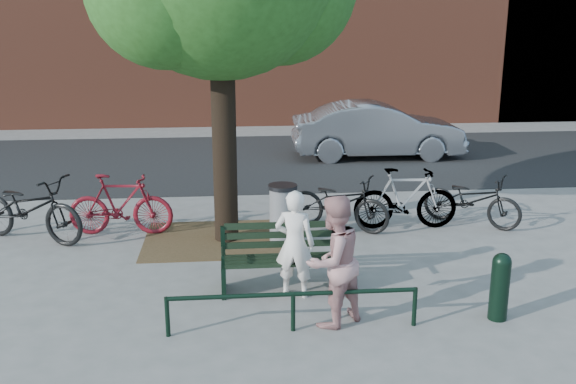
{
  "coord_description": "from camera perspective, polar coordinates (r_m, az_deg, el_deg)",
  "views": [
    {
      "loc": [
        -0.72,
        -8.24,
        3.68
      ],
      "look_at": [
        0.14,
        1.0,
        1.15
      ],
      "focal_mm": 40.0,
      "sensor_mm": 36.0,
      "label": 1
    }
  ],
  "objects": [
    {
      "name": "road",
      "position": [
        17.16,
        -2.79,
        2.88
      ],
      "size": [
        40.0,
        7.0,
        0.01
      ],
      "primitive_type": "cube",
      "color": "black",
      "rests_on": "ground"
    },
    {
      "name": "litter_bin",
      "position": [
        10.76,
        -0.47,
        -1.91
      ],
      "size": [
        0.49,
        0.49,
        1.0
      ],
      "color": "gray",
      "rests_on": "ground"
    },
    {
      "name": "bollard",
      "position": [
        8.49,
        18.33,
        -7.78
      ],
      "size": [
        0.24,
        0.24,
        0.88
      ],
      "color": "black",
      "rests_on": "ground"
    },
    {
      "name": "person_left",
      "position": [
        8.63,
        0.6,
        -4.63
      ],
      "size": [
        0.63,
        0.51,
        1.49
      ],
      "primitive_type": "imported",
      "rotation": [
        0.0,
        0.0,
        2.82
      ],
      "color": "silver",
      "rests_on": "ground"
    },
    {
      "name": "dirt_pit",
      "position": [
        11.07,
        -6.49,
        -4.2
      ],
      "size": [
        2.4,
        2.0,
        0.02
      ],
      "primitive_type": "cube",
      "color": "brown",
      "rests_on": "ground"
    },
    {
      "name": "bicycle_c",
      "position": [
        11.46,
        4.57,
        -0.93
      ],
      "size": [
        1.95,
        1.53,
        0.99
      ],
      "primitive_type": "imported",
      "rotation": [
        0.0,
        0.0,
        1.03
      ],
      "color": "black",
      "rests_on": "ground"
    },
    {
      "name": "bicycle_e",
      "position": [
        12.13,
        16.04,
        -0.67
      ],
      "size": [
        1.81,
        1.61,
        0.95
      ],
      "primitive_type": "imported",
      "rotation": [
        0.0,
        0.0,
        0.91
      ],
      "color": "black",
      "rests_on": "ground"
    },
    {
      "name": "person_right",
      "position": [
        7.83,
        4.05,
        -6.16
      ],
      "size": [
        1.01,
        0.97,
        1.65
      ],
      "primitive_type": "imported",
      "rotation": [
        0.0,
        0.0,
        3.75
      ],
      "color": "tan",
      "rests_on": "ground"
    },
    {
      "name": "bicycle_d",
      "position": [
        11.63,
        10.4,
        -0.57
      ],
      "size": [
        1.88,
        0.61,
        1.12
      ],
      "primitive_type": "imported",
      "rotation": [
        0.0,
        0.0,
        1.52
      ],
      "color": "gray",
      "rests_on": "ground"
    },
    {
      "name": "park_bench",
      "position": [
        8.94,
        -0.36,
        -5.71
      ],
      "size": [
        1.74,
        0.54,
        0.97
      ],
      "color": "black",
      "rests_on": "ground"
    },
    {
      "name": "parked_car",
      "position": [
        17.5,
        7.95,
        5.47
      ],
      "size": [
        4.58,
        1.68,
        1.5
      ],
      "primitive_type": "imported",
      "rotation": [
        0.0,
        0.0,
        1.55
      ],
      "color": "gray",
      "rests_on": "ground"
    },
    {
      "name": "guard_railing",
      "position": [
        7.8,
        0.46,
        -9.58
      ],
      "size": [
        3.06,
        0.06,
        0.51
      ],
      "color": "black",
      "rests_on": "ground"
    },
    {
      "name": "bicycle_a",
      "position": [
        11.66,
        -22.05,
        -1.35
      ],
      "size": [
        2.29,
        1.64,
        1.15
      ],
      "primitive_type": "imported",
      "rotation": [
        0.0,
        0.0,
        1.11
      ],
      "color": "black",
      "rests_on": "ground"
    },
    {
      "name": "ground",
      "position": [
        9.05,
        -0.31,
        -8.72
      ],
      "size": [
        90.0,
        90.0,
        0.0
      ],
      "primitive_type": "plane",
      "color": "gray",
      "rests_on": "ground"
    },
    {
      "name": "bicycle_b",
      "position": [
        11.49,
        -14.67,
        -1.09
      ],
      "size": [
        1.85,
        0.66,
        1.09
      ],
      "primitive_type": "imported",
      "rotation": [
        0.0,
        0.0,
        1.49
      ],
      "color": "maroon",
      "rests_on": "ground"
    }
  ]
}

